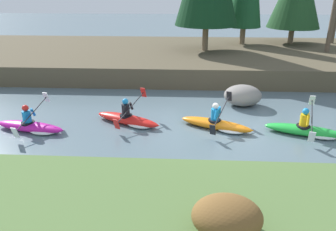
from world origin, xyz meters
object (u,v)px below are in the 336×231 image
(kayaker_lead, at_px, (308,130))
(kayaker_far_back, at_px, (32,126))
(kayaker_middle, at_px, (219,124))
(kayaker_trailing, at_px, (130,119))
(boulder_midstream, at_px, (243,95))

(kayaker_lead, relative_size, kayaker_far_back, 0.99)
(kayaker_far_back, bearing_deg, kayaker_lead, 13.19)
(kayaker_lead, height_order, kayaker_far_back, same)
(kayaker_middle, distance_m, kayaker_trailing, 3.37)
(kayaker_trailing, relative_size, kayaker_far_back, 0.97)
(kayaker_far_back, height_order, boulder_midstream, kayaker_far_back)
(kayaker_trailing, bearing_deg, kayaker_middle, 19.01)
(kayaker_trailing, height_order, kayaker_far_back, same)
(boulder_midstream, bearing_deg, kayaker_trailing, -153.60)
(kayaker_lead, height_order, kayaker_trailing, same)
(kayaker_middle, bearing_deg, kayaker_far_back, -152.97)
(kayaker_middle, height_order, boulder_midstream, kayaker_middle)
(kayaker_trailing, bearing_deg, boulder_midstream, 50.21)
(kayaker_middle, xyz_separation_m, kayaker_far_back, (-6.79, -0.55, 0.00))
(kayaker_lead, bearing_deg, kayaker_trailing, -169.11)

